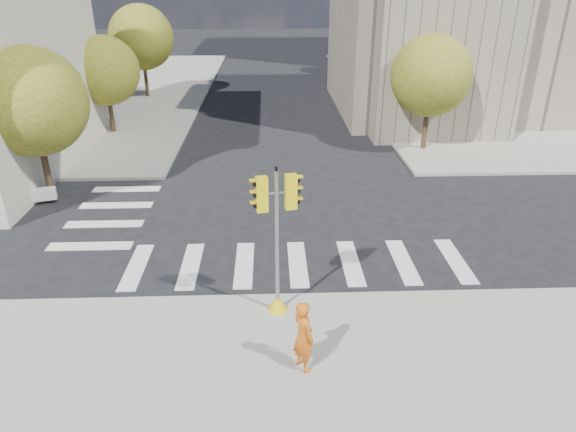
% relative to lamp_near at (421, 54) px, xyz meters
% --- Properties ---
extents(ground, '(160.00, 160.00, 0.00)m').
position_rel_lamp_near_xyz_m(ground, '(-8.00, -14.00, -4.58)').
color(ground, black).
rests_on(ground, ground).
extents(sidewalk_far_right, '(28.00, 40.00, 0.15)m').
position_rel_lamp_near_xyz_m(sidewalk_far_right, '(12.00, 12.00, -4.50)').
color(sidewalk_far_right, gray).
rests_on(sidewalk_far_right, ground).
extents(sidewalk_far_left, '(28.00, 40.00, 0.15)m').
position_rel_lamp_near_xyz_m(sidewalk_far_left, '(-28.00, 12.00, -4.50)').
color(sidewalk_far_left, gray).
rests_on(sidewalk_far_left, ground).
extents(civic_building, '(26.00, 16.00, 19.39)m').
position_rel_lamp_near_xyz_m(civic_building, '(7.59, 5.12, 2.68)').
color(civic_building, gray).
rests_on(civic_building, ground).
extents(tree_lw_near, '(4.40, 4.40, 6.41)m').
position_rel_lamp_near_xyz_m(tree_lw_near, '(-18.50, -10.00, -0.38)').
color(tree_lw_near, '#382616').
rests_on(tree_lw_near, ground).
extents(tree_lw_mid, '(4.00, 4.00, 5.77)m').
position_rel_lamp_near_xyz_m(tree_lw_mid, '(-18.50, 0.00, -0.82)').
color(tree_lw_mid, '#382616').
rests_on(tree_lw_mid, ground).
extents(tree_lw_far, '(4.80, 4.80, 6.95)m').
position_rel_lamp_near_xyz_m(tree_lw_far, '(-18.50, 10.00, -0.04)').
color(tree_lw_far, '#382616').
rests_on(tree_lw_far, ground).
extents(tree_re_near, '(4.20, 4.20, 6.16)m').
position_rel_lamp_near_xyz_m(tree_re_near, '(-0.50, -4.00, -0.53)').
color(tree_re_near, '#382616').
rests_on(tree_re_near, ground).
extents(tree_re_mid, '(4.60, 4.60, 6.66)m').
position_rel_lamp_near_xyz_m(tree_re_mid, '(-0.50, 8.00, -0.23)').
color(tree_re_mid, '#382616').
rests_on(tree_re_mid, ground).
extents(tree_re_far, '(4.00, 4.00, 5.88)m').
position_rel_lamp_near_xyz_m(tree_re_far, '(-0.50, 20.00, -0.71)').
color(tree_re_far, '#382616').
rests_on(tree_re_far, ground).
extents(lamp_near, '(0.35, 0.18, 8.11)m').
position_rel_lamp_near_xyz_m(lamp_near, '(0.00, 0.00, 0.00)').
color(lamp_near, black).
rests_on(lamp_near, sidewalk_far_right).
extents(lamp_far, '(0.35, 0.18, 8.11)m').
position_rel_lamp_near_xyz_m(lamp_far, '(0.00, 14.00, 0.00)').
color(lamp_far, black).
rests_on(lamp_far, sidewalk_far_right).
extents(traffic_signal, '(1.08, 0.56, 4.34)m').
position_rel_lamp_near_xyz_m(traffic_signal, '(-8.83, -18.81, -2.60)').
color(traffic_signal, '#DDBE0B').
rests_on(traffic_signal, sidewalk_near).
extents(photographer, '(0.74, 0.82, 1.89)m').
position_rel_lamp_near_xyz_m(photographer, '(-8.25, -21.20, -3.48)').
color(photographer, '#CB5B13').
rests_on(photographer, sidewalk_near).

